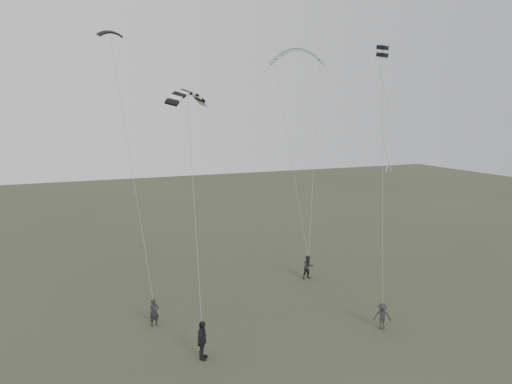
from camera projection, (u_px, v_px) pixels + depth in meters
name	position (u px, v px, depth m)	size (l,w,h in m)	color
ground	(279.00, 339.00, 26.97)	(140.00, 140.00, 0.00)	#39402B
flyer_left	(154.00, 313.00, 28.60)	(0.57, 0.38, 1.57)	black
flyer_right	(308.00, 267.00, 36.62)	(0.85, 0.67, 1.76)	#25252A
flyer_center	(202.00, 340.00, 24.69)	(1.15, 0.48, 1.97)	black
flyer_far	(382.00, 316.00, 28.17)	(0.98, 0.56, 1.52)	#28292D
kite_dark_small	(110.00, 32.00, 32.95)	(1.64, 0.49, 0.53)	black
kite_pale_large	(298.00, 50.00, 40.00)	(4.44, 1.00, 1.78)	#A1A3A6
kite_striped	(188.00, 92.00, 28.88)	(3.09, 0.77, 1.21)	black
kite_box	(382.00, 51.00, 30.68)	(0.56, 0.56, 0.68)	black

